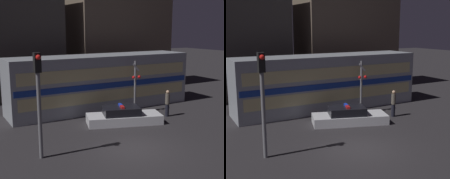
{
  "view_description": "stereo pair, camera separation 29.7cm",
  "coord_description": "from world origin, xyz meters",
  "views": [
    {
      "loc": [
        -8.51,
        -12.36,
        6.07
      ],
      "look_at": [
        2.2,
        6.08,
        1.83
      ],
      "focal_mm": 50.0,
      "sensor_mm": 36.0,
      "label": 1
    },
    {
      "loc": [
        -8.25,
        -12.51,
        6.07
      ],
      "look_at": [
        2.2,
        6.08,
        1.83
      ],
      "focal_mm": 50.0,
      "sensor_mm": 36.0,
      "label": 2
    }
  ],
  "objects": [
    {
      "name": "building_center",
      "position": [
        8.27,
        14.99,
        4.62
      ],
      "size": [
        9.86,
        4.48,
        9.24
      ],
      "color": "brown",
      "rests_on": "ground_plane"
    },
    {
      "name": "train",
      "position": [
        2.5,
        8.13,
        2.04
      ],
      "size": [
        14.12,
        3.06,
        4.07
      ],
      "color": "#999EA5",
      "rests_on": "ground_plane"
    },
    {
      "name": "traffic_light_corner",
      "position": [
        -4.43,
        1.31,
        3.05
      ],
      "size": [
        0.3,
        0.46,
        4.99
      ],
      "color": "slate",
      "rests_on": "ground_plane"
    },
    {
      "name": "ground_plane",
      "position": [
        0.0,
        0.0,
        0.0
      ],
      "size": [
        120.0,
        120.0,
        0.0
      ],
      "primitive_type": "plane",
      "color": "#262326"
    },
    {
      "name": "police_car",
      "position": [
        1.85,
        4.02,
        0.44
      ],
      "size": [
        5.09,
        3.21,
        1.22
      ],
      "rotation": [
        0.0,
        0.0,
        -0.33
      ],
      "color": "silver",
      "rests_on": "ground_plane"
    },
    {
      "name": "pedestrian",
      "position": [
        5.34,
        3.84,
        0.95
      ],
      "size": [
        0.31,
        0.31,
        1.85
      ],
      "color": "black",
      "rests_on": "ground_plane"
    },
    {
      "name": "crossing_signal_near",
      "position": [
        3.91,
        5.7,
        2.06
      ],
      "size": [
        0.71,
        0.33,
        3.77
      ],
      "color": "slate",
      "rests_on": "ground_plane"
    }
  ]
}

